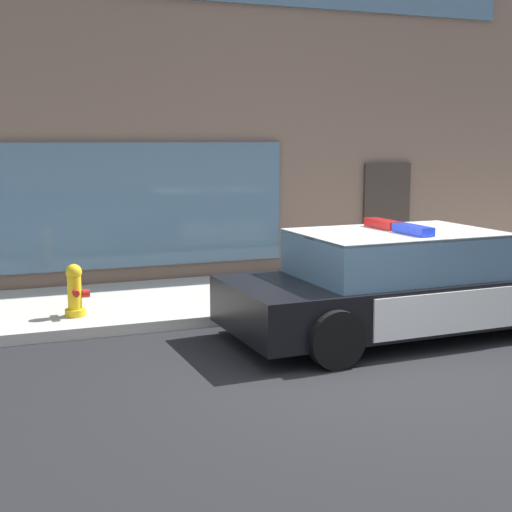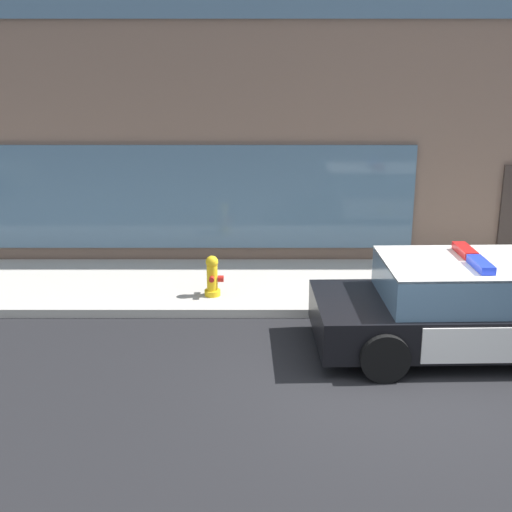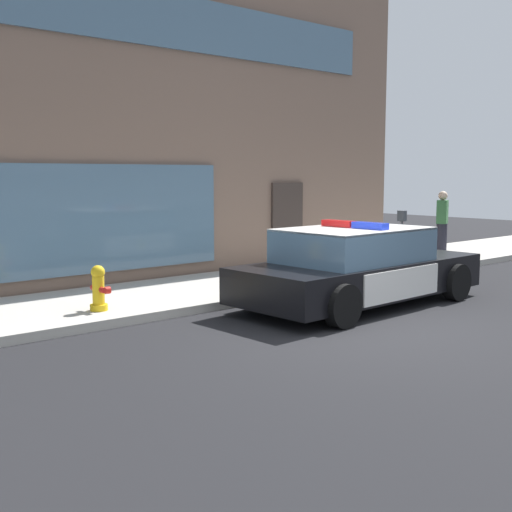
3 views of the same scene
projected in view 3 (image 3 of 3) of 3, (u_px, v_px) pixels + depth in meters
ground at (353, 329)px, 9.82m from camera, size 48.00×48.00×0.00m
sidewalk at (201, 291)px, 12.67m from camera, size 48.00×2.87×0.15m
police_cruiser at (358, 267)px, 11.55m from camera, size 4.92×2.23×1.49m
fire_hydrant at (99, 289)px, 10.42m from camera, size 0.34×0.39×0.73m
pedestrian_on_sidewalk at (442, 223)px, 17.50m from camera, size 0.47×0.41×1.71m
parking_meter at (402, 229)px, 14.87m from camera, size 0.12×0.18×1.34m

